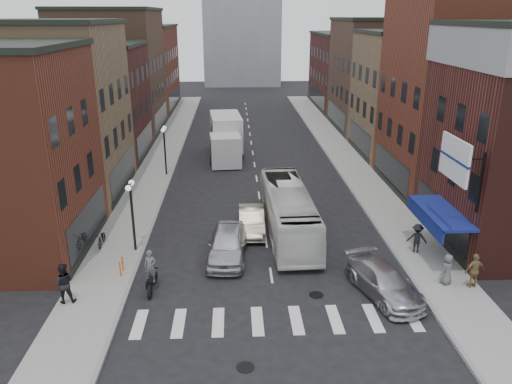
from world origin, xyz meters
TOP-DOWN VIEW (x-y plane):
  - ground at (0.00, 0.00)m, footprint 160.00×160.00m
  - sidewalk_left at (-8.50, 22.00)m, footprint 3.00×74.00m
  - sidewalk_right at (8.50, 22.00)m, footprint 3.00×74.00m
  - curb_left at (-7.00, 22.00)m, footprint 0.20×74.00m
  - curb_right at (7.00, 22.00)m, footprint 0.20×74.00m
  - crosswalk_stripes at (0.00, -3.00)m, footprint 12.00×2.20m
  - bldg_left_mid_a at (-14.99, 14.00)m, footprint 10.30×10.20m
  - bldg_left_mid_b at (-14.99, 24.00)m, footprint 10.30×10.20m
  - bldg_left_far_a at (-14.99, 35.00)m, footprint 10.30×12.20m
  - bldg_left_far_b at (-14.99, 49.00)m, footprint 10.30×16.20m
  - bldg_right_mid_a at (15.00, 14.00)m, footprint 10.30×10.20m
  - bldg_right_mid_b at (14.99, 24.00)m, footprint 10.30×10.20m
  - bldg_right_far_a at (14.99, 35.00)m, footprint 10.30×12.20m
  - bldg_right_far_b at (14.99, 49.00)m, footprint 10.30×16.20m
  - awning_blue at (8.93, 2.50)m, footprint 1.80×5.00m
  - billboard_sign at (8.59, 0.50)m, footprint 1.52×3.00m
  - streetlamp_near at (-7.40, 4.00)m, footprint 0.32×1.22m
  - streetlamp_far at (-7.40, 18.00)m, footprint 0.32×1.22m
  - bike_rack at (-7.60, 1.30)m, footprint 0.08×0.68m
  - box_truck at (-2.53, 23.44)m, footprint 3.17×8.91m
  - motorcycle_rider at (-5.85, -0.23)m, footprint 0.63×2.09m
  - transit_bus at (1.39, 6.09)m, footprint 2.77×10.52m
  - sedan_left_near at (-2.24, 3.00)m, footprint 2.39×5.14m
  - sedan_left_far at (-0.80, 6.52)m, footprint 1.56×4.38m
  - curb_car at (5.17, -1.16)m, footprint 3.26×5.25m
  - parked_bicycle at (-9.40, 4.70)m, footprint 0.62×1.60m
  - ped_left_solo at (-9.60, -1.28)m, footprint 1.02×0.71m
  - ped_right_a at (8.18, 3.01)m, footprint 1.18×0.83m
  - ped_right_b at (9.60, -0.83)m, footprint 1.11×0.72m
  - ped_right_c at (8.44, -0.46)m, footprint 0.91×0.84m

SIDE VIEW (x-z plane):
  - ground at x=0.00m, z-range 0.00..0.00m
  - curb_left at x=-7.00m, z-range -0.08..0.08m
  - curb_right at x=7.00m, z-range -0.08..0.08m
  - crosswalk_stripes at x=0.00m, z-range -0.01..0.01m
  - sidewalk_left at x=-8.50m, z-range 0.00..0.15m
  - sidewalk_right at x=8.50m, z-range 0.00..0.15m
  - bike_rack at x=-7.60m, z-range 0.15..0.95m
  - parked_bicycle at x=-9.40m, z-range 0.15..0.98m
  - curb_car at x=5.17m, z-range 0.00..1.42m
  - sedan_left_far at x=-0.80m, z-range 0.00..1.44m
  - sedan_left_near at x=-2.24m, z-range 0.00..1.70m
  - ped_right_c at x=8.44m, z-range 0.15..1.71m
  - ped_right_a at x=8.18m, z-range 0.15..1.81m
  - motorcycle_rider at x=-5.85m, z-range -0.07..2.06m
  - ped_right_b at x=9.60m, z-range 0.15..1.91m
  - ped_left_solo at x=-9.60m, z-range 0.15..2.08m
  - transit_bus at x=1.39m, z-range 0.00..2.91m
  - box_truck at x=-2.53m, z-range -0.02..3.77m
  - awning_blue at x=8.93m, z-range 2.24..3.02m
  - streetlamp_near at x=-7.40m, z-range 0.86..4.97m
  - streetlamp_far at x=-7.40m, z-range 0.86..4.97m
  - bldg_right_far_b at x=14.99m, z-range 0.00..10.30m
  - bldg_left_mid_b at x=-14.99m, z-range 0.00..10.30m
  - bldg_left_far_b at x=-14.99m, z-range 0.00..11.30m
  - bldg_right_mid_b at x=14.99m, z-range 0.00..11.30m
  - billboard_sign at x=8.59m, z-range 4.28..7.98m
  - bldg_right_far_a at x=14.99m, z-range 0.00..12.30m
  - bldg_left_mid_a at x=-14.99m, z-range 0.00..12.30m
  - bldg_left_far_a at x=-14.99m, z-range 0.00..13.30m
  - bldg_right_mid_a at x=15.00m, z-range 0.00..14.30m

